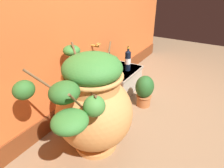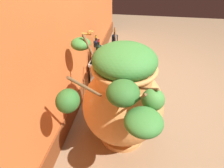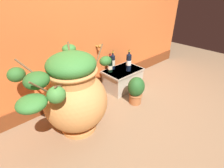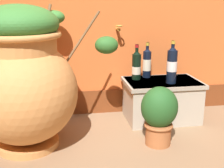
{
  "view_description": "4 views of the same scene",
  "coord_description": "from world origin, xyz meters",
  "px_view_note": "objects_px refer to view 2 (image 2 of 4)",
  "views": [
    {
      "loc": [
        -1.76,
        -0.32,
        1.44
      ],
      "look_at": [
        -0.16,
        0.66,
        0.44
      ],
      "focal_mm": 32.2,
      "sensor_mm": 36.0,
      "label": 1
    },
    {
      "loc": [
        -1.93,
        0.46,
        1.49
      ],
      "look_at": [
        -0.2,
        0.73,
        0.31
      ],
      "focal_mm": 32.65,
      "sensor_mm": 36.0,
      "label": 2
    },
    {
      "loc": [
        -1.31,
        -0.79,
        1.43
      ],
      "look_at": [
        -0.0,
        0.65,
        0.32
      ],
      "focal_mm": 27.02,
      "sensor_mm": 36.0,
      "label": 3
    },
    {
      "loc": [
        -0.34,
        -1.25,
        0.93
      ],
      "look_at": [
        -0.01,
        0.72,
        0.36
      ],
      "focal_mm": 46.36,
      "sensor_mm": 36.0,
      "label": 4
    }
  ],
  "objects_px": {
    "wine_bottle_left": "(115,43)",
    "wine_bottle_middle": "(96,48)",
    "terracotta_urn": "(123,97)",
    "potted_shrub": "(140,71)",
    "wine_bottle_right": "(99,53)"
  },
  "relations": [
    {
      "from": "wine_bottle_left",
      "to": "wine_bottle_middle",
      "type": "bearing_deg",
      "value": 123.19
    },
    {
      "from": "terracotta_urn",
      "to": "wine_bottle_middle",
      "type": "relative_size",
      "value": 4.23
    },
    {
      "from": "wine_bottle_middle",
      "to": "potted_shrub",
      "type": "xyz_separation_m",
      "value": [
        -0.07,
        -0.55,
        -0.23
      ]
    },
    {
      "from": "terracotta_urn",
      "to": "wine_bottle_right",
      "type": "height_order",
      "value": "terracotta_urn"
    },
    {
      "from": "wine_bottle_middle",
      "to": "potted_shrub",
      "type": "height_order",
      "value": "wine_bottle_middle"
    },
    {
      "from": "wine_bottle_right",
      "to": "potted_shrub",
      "type": "xyz_separation_m",
      "value": [
        0.03,
        -0.5,
        -0.22
      ]
    },
    {
      "from": "wine_bottle_middle",
      "to": "potted_shrub",
      "type": "distance_m",
      "value": 0.6
    },
    {
      "from": "wine_bottle_middle",
      "to": "terracotta_urn",
      "type": "bearing_deg",
      "value": -155.46
    },
    {
      "from": "wine_bottle_right",
      "to": "potted_shrub",
      "type": "relative_size",
      "value": 0.7
    },
    {
      "from": "terracotta_urn",
      "to": "potted_shrub",
      "type": "distance_m",
      "value": 0.92
    },
    {
      "from": "potted_shrub",
      "to": "wine_bottle_right",
      "type": "bearing_deg",
      "value": 93.66
    },
    {
      "from": "wine_bottle_middle",
      "to": "wine_bottle_left",
      "type": "bearing_deg",
      "value": -56.81
    },
    {
      "from": "terracotta_urn",
      "to": "wine_bottle_right",
      "type": "xyz_separation_m",
      "value": [
        0.84,
        0.38,
        -0.03
      ]
    },
    {
      "from": "terracotta_urn",
      "to": "wine_bottle_middle",
      "type": "bearing_deg",
      "value": 24.54
    },
    {
      "from": "terracotta_urn",
      "to": "potted_shrub",
      "type": "height_order",
      "value": "terracotta_urn"
    }
  ]
}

